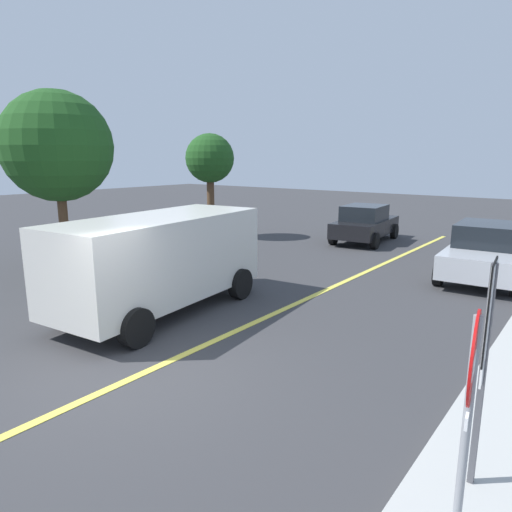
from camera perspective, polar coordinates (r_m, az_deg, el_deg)
ground_plane at (r=7.86m, az=-14.75°, el=-14.39°), size 80.00×80.00×0.00m
lane_marking_centre at (r=9.79m, az=-0.61°, el=-8.51°), size 28.00×0.16×0.01m
stop_sign at (r=4.12m, az=25.12°, el=-16.02°), size 0.76×0.13×2.34m
speed_limit_sign at (r=5.02m, az=26.88°, el=-9.01°), size 0.54×0.08×2.52m
white_van at (r=10.47m, az=-12.02°, el=-0.21°), size 5.39×2.73×2.20m
car_silver_mid_road at (r=14.83m, az=26.79°, el=0.55°), size 4.53×2.33×1.61m
car_black_far_lane at (r=19.68m, az=13.48°, el=4.00°), size 4.25×2.30×1.55m
tree_left_verge at (r=19.97m, az=-5.79°, el=11.89°), size 2.08×2.08×4.49m
tree_centre_verge at (r=15.12m, az=-23.62°, el=12.40°), size 3.27×3.27×5.44m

